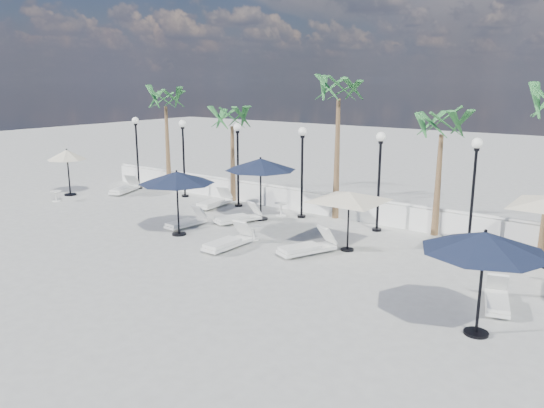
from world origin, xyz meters
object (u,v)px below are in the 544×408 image
Objects in this scene: parasol_navy_right at (485,243)px; parasol_cream_sq_a at (349,192)px; lounger_4 at (307,247)px; parasol_navy_left at (177,178)px; lounger_0 at (125,188)px; lounger_6 at (497,300)px; lounger_3 at (186,222)px; lounger_5 at (228,241)px; lounger_1 at (215,202)px; parasol_cream_small at (67,155)px; parasol_navy_mid at (261,165)px; lounger_2 at (238,217)px.

parasol_navy_right is 0.62× the size of parasol_cream_sq_a.
parasol_navy_left is (-5.18, -0.93, 1.93)m from lounger_4.
lounger_6 is (19.30, -3.54, -0.04)m from lounger_0.
lounger_5 is at bearing -14.66° from lounger_3.
lounger_1 is (5.90, 0.43, 0.00)m from lounger_0.
lounger_3 is 0.77× the size of parasol_cream_small.
parasol_navy_mid is (3.07, -0.50, 2.07)m from lounger_1.
parasol_navy_mid is (-1.49, 3.82, 2.07)m from lounger_5.
parasol_cream_small is (-9.68, 1.74, -0.16)m from parasol_navy_left.
lounger_6 is 6.00m from parasol_cream_sq_a.
parasol_cream_sq_a is at bearing 76.75° from lounger_4.
lounger_3 is (-1.27, -1.73, -0.02)m from lounger_2.
lounger_3 is at bearing -5.09° from parasol_cream_small.
lounger_0 reaches higher than lounger_6.
lounger_0 is 1.04× the size of lounger_5.
parasol_navy_mid is 11.60m from parasol_navy_right.
parasol_navy_left is 1.00× the size of parasol_navy_right.
lounger_1 is 3.74m from parasol_navy_mid.
lounger_1 is at bearing 118.05° from lounger_3.
lounger_1 is 3.52m from lounger_3.
lounger_0 reaches higher than lounger_3.
parasol_navy_right is (10.32, -5.29, -0.12)m from parasol_navy_mid.
lounger_6 is (8.83, 0.35, -0.04)m from lounger_5.
lounger_0 is at bearing 179.57° from parasol_navy_mid.
parasol_cream_sq_a reaches higher than lounger_0.
parasol_cream_small reaches higher than lounger_1.
lounger_1 is 13.97m from lounger_6.
parasol_navy_mid reaches higher than lounger_3.
lounger_2 is at bearing 58.17° from lounger_3.
lounger_2 is 10.60m from parasol_cream_small.
parasol_cream_sq_a reaches higher than lounger_1.
parasol_navy_mid is 5.19m from parasol_cream_sq_a.
lounger_6 is (11.99, -0.75, -0.01)m from lounger_3.
parasol_cream_small reaches higher than lounger_5.
parasol_navy_left reaches higher than lounger_0.
lounger_2 is 4.78m from lounger_4.
lounger_6 is at bearing -4.23° from parasol_cream_small.
lounger_1 is 1.15× the size of lounger_3.
parasol_cream_small is (-21.12, 3.38, -0.17)m from parasol_navy_right.
lounger_2 is (8.58, -1.06, -0.01)m from lounger_0.
parasol_navy_right is 1.18× the size of parasol_cream_small.
lounger_6 is 21.26m from parasol_cream_small.
parasol_navy_right reaches higher than lounger_3.
lounger_3 is 12.01m from lounger_6.
parasol_navy_right is at bearing 0.34° from lounger_2.
parasol_navy_right is (10.71, -4.30, 1.97)m from lounger_2.
lounger_0 is 3.23m from parasol_cream_small.
parasol_cream_small is (-7.73, -2.41, 1.78)m from lounger_1.
parasol_navy_left is at bearing -10.19° from parasol_cream_small.
parasol_navy_right is (11.98, -2.57, 1.99)m from lounger_3.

